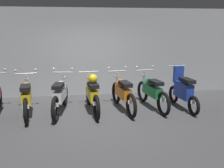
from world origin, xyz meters
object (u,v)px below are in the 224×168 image
Objects in this scene: motorbike_slot_2 at (60,95)px; motorbike_slot_5 at (152,91)px; motorbike_slot_3 at (92,93)px; motorbike_slot_4 at (123,93)px; motorbike_slot_6 at (183,90)px; motorbike_slot_1 at (27,97)px.

motorbike_slot_2 and motorbike_slot_5 have the same top height.
motorbike_slot_2 is 1.00× the size of motorbike_slot_3.
motorbike_slot_4 is 1.15× the size of motorbike_slot_6.
motorbike_slot_2 is at bearing 178.13° from motorbike_slot_6.
motorbike_slot_3 is (1.71, 0.02, 0.03)m from motorbike_slot_1.
motorbike_slot_1 is at bearing -178.25° from motorbike_slot_5.
motorbike_slot_5 is at bearing 2.67° from motorbike_slot_3.
motorbike_slot_6 is at bearing -3.24° from motorbike_slot_4.
motorbike_slot_3 is at bearing -2.85° from motorbike_slot_2.
motorbike_slot_6 is at bearing -0.59° from motorbike_slot_1.
motorbike_slot_3 is at bearing -178.13° from motorbike_slot_4.
motorbike_slot_4 is at bearing -0.49° from motorbike_slot_2.
motorbike_slot_1 is 2.56m from motorbike_slot_4.
motorbike_slot_3 is 1.70m from motorbike_slot_5.
motorbike_slot_6 is at bearing -1.55° from motorbike_slot_3.
motorbike_slot_1 is 3.41m from motorbike_slot_5.
motorbike_slot_6 is (4.27, -0.04, 0.03)m from motorbike_slot_1.
motorbike_slot_2 is at bearing 177.15° from motorbike_slot_3.
motorbike_slot_2 is 2.55m from motorbike_slot_5.
motorbike_slot_5 is (1.70, 0.08, -0.03)m from motorbike_slot_3.
motorbike_slot_1 reaches higher than motorbike_slot_3.
motorbike_slot_2 is 3.41m from motorbike_slot_6.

